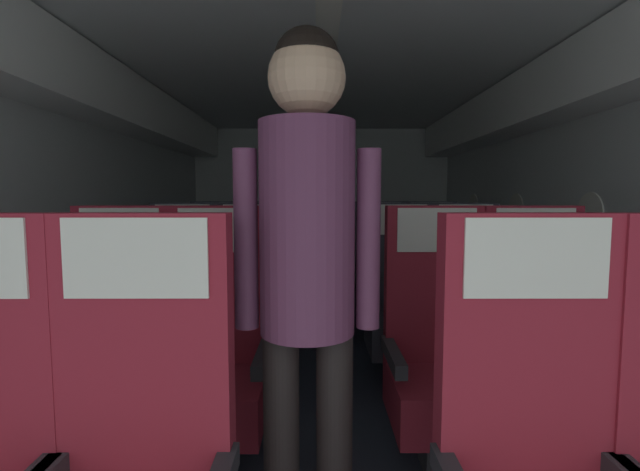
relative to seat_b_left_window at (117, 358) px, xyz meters
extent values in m
cube|color=#2D3342|center=(0.95, 0.82, -0.48)|extent=(3.58, 6.66, 0.02)
cube|color=silver|center=(-0.74, 0.82, 0.58)|extent=(0.08, 6.26, 2.10)
cube|color=silver|center=(2.64, 0.82, 0.58)|extent=(0.08, 6.26, 2.10)
cube|color=silver|center=(0.95, 0.82, 1.63)|extent=(3.46, 6.26, 0.06)
cube|color=#B6BBBB|center=(0.95, 3.97, 0.58)|extent=(3.46, 0.06, 2.10)
cube|color=white|center=(-0.54, 0.82, 1.41)|extent=(0.32, 6.01, 0.36)
cube|color=white|center=(2.44, 0.82, 1.41)|extent=(0.32, 6.01, 0.36)
cube|color=white|center=(0.95, 0.82, 1.59)|extent=(0.12, 5.63, 0.02)
cylinder|color=white|center=(2.59, 0.82, 0.62)|extent=(0.01, 0.26, 0.26)
cylinder|color=white|center=(2.59, 1.87, 0.62)|extent=(0.01, 0.26, 0.26)
cylinder|color=white|center=(2.59, 2.91, 0.62)|extent=(0.01, 0.26, 0.26)
cube|color=maroon|center=(0.45, -0.81, 0.31)|extent=(0.45, 0.08, 0.73)
cube|color=silver|center=(0.45, -0.86, 0.57)|extent=(0.36, 0.01, 0.20)
cube|color=maroon|center=(1.44, -0.82, 0.31)|extent=(0.45, 0.08, 0.73)
cube|color=silver|center=(1.44, -0.86, 0.57)|extent=(0.36, 0.01, 0.20)
cube|color=#38383D|center=(0.00, -0.07, -0.37)|extent=(0.16, 0.17, 0.21)
cube|color=maroon|center=(0.00, -0.07, -0.16)|extent=(0.45, 0.47, 0.21)
cube|color=maroon|center=(0.00, 0.12, 0.31)|extent=(0.45, 0.08, 0.73)
cube|color=#28282D|center=(0.21, -0.07, 0.04)|extent=(0.05, 0.39, 0.06)
cube|color=#28282D|center=(-0.21, -0.07, 0.04)|extent=(0.05, 0.39, 0.06)
cube|color=silver|center=(0.00, 0.08, 0.57)|extent=(0.36, 0.01, 0.20)
cube|color=#38383D|center=(0.45, -0.08, -0.37)|extent=(0.16, 0.17, 0.21)
cube|color=maroon|center=(0.45, -0.08, -0.16)|extent=(0.45, 0.47, 0.21)
cube|color=maroon|center=(0.45, 0.11, 0.31)|extent=(0.45, 0.08, 0.73)
cube|color=#28282D|center=(0.66, -0.08, 0.04)|extent=(0.05, 0.39, 0.06)
cube|color=#28282D|center=(0.23, -0.08, 0.04)|extent=(0.05, 0.39, 0.06)
cube|color=silver|center=(0.45, 0.07, 0.57)|extent=(0.36, 0.01, 0.20)
cube|color=#38383D|center=(1.88, -0.09, -0.37)|extent=(0.16, 0.17, 0.21)
cube|color=maroon|center=(1.88, -0.09, -0.16)|extent=(0.45, 0.47, 0.21)
cube|color=maroon|center=(1.88, 0.11, 0.31)|extent=(0.45, 0.08, 0.73)
cube|color=#28282D|center=(2.10, -0.09, 0.04)|extent=(0.05, 0.39, 0.06)
cube|color=#28282D|center=(1.67, -0.09, 0.04)|extent=(0.05, 0.39, 0.06)
cube|color=silver|center=(1.88, 0.06, 0.57)|extent=(0.36, 0.01, 0.20)
cube|color=#38383D|center=(1.44, -0.07, -0.37)|extent=(0.16, 0.17, 0.21)
cube|color=maroon|center=(1.44, -0.07, -0.16)|extent=(0.45, 0.47, 0.21)
cube|color=maroon|center=(1.44, 0.12, 0.31)|extent=(0.45, 0.08, 0.73)
cube|color=#28282D|center=(1.65, -0.07, 0.04)|extent=(0.05, 0.39, 0.06)
cube|color=#28282D|center=(1.22, -0.07, 0.04)|extent=(0.05, 0.39, 0.06)
cube|color=silver|center=(1.44, 0.07, 0.57)|extent=(0.36, 0.01, 0.20)
cube|color=#38383D|center=(0.00, 0.87, -0.37)|extent=(0.16, 0.17, 0.21)
cube|color=#33333D|center=(0.00, 0.87, -0.16)|extent=(0.45, 0.47, 0.21)
cube|color=#33333D|center=(0.00, 1.06, 0.31)|extent=(0.45, 0.08, 0.73)
cube|color=#28282D|center=(0.22, 0.87, 0.04)|extent=(0.05, 0.39, 0.06)
cube|color=#28282D|center=(-0.21, 0.87, 0.04)|extent=(0.05, 0.39, 0.06)
cube|color=silver|center=(0.00, 1.01, 0.57)|extent=(0.36, 0.01, 0.20)
cube|color=#38383D|center=(0.45, 0.86, -0.37)|extent=(0.16, 0.17, 0.21)
cube|color=#33333D|center=(0.45, 0.86, -0.16)|extent=(0.45, 0.47, 0.21)
cube|color=#33333D|center=(0.45, 1.06, 0.31)|extent=(0.45, 0.08, 0.73)
cube|color=#28282D|center=(0.67, 0.86, 0.04)|extent=(0.05, 0.39, 0.06)
cube|color=#28282D|center=(0.24, 0.86, 0.04)|extent=(0.05, 0.39, 0.06)
cube|color=silver|center=(0.45, 1.01, 0.57)|extent=(0.36, 0.01, 0.20)
cube|color=#38383D|center=(1.88, 0.86, -0.37)|extent=(0.16, 0.17, 0.21)
cube|color=#33333D|center=(1.88, 0.86, -0.16)|extent=(0.45, 0.47, 0.21)
cube|color=#33333D|center=(1.88, 1.06, 0.31)|extent=(0.45, 0.08, 0.73)
cube|color=#28282D|center=(2.10, 0.86, 0.04)|extent=(0.05, 0.39, 0.06)
cube|color=#28282D|center=(1.67, 0.86, 0.04)|extent=(0.05, 0.39, 0.06)
cube|color=silver|center=(1.88, 1.01, 0.57)|extent=(0.36, 0.01, 0.20)
cube|color=#38383D|center=(1.44, 0.86, -0.37)|extent=(0.16, 0.17, 0.21)
cube|color=#33333D|center=(1.44, 0.86, -0.16)|extent=(0.45, 0.47, 0.21)
cube|color=#33333D|center=(1.44, 1.05, 0.31)|extent=(0.45, 0.08, 0.73)
cube|color=#28282D|center=(1.66, 0.86, 0.04)|extent=(0.05, 0.39, 0.06)
cube|color=#28282D|center=(1.23, 0.86, 0.04)|extent=(0.05, 0.39, 0.06)
cube|color=silver|center=(1.44, 1.00, 0.57)|extent=(0.36, 0.01, 0.20)
cube|color=#38383D|center=(0.01, 1.79, -0.37)|extent=(0.16, 0.17, 0.21)
cube|color=#33333D|center=(0.01, 1.79, -0.16)|extent=(0.45, 0.47, 0.21)
cube|color=#33333D|center=(0.01, 1.98, 0.31)|extent=(0.45, 0.08, 0.73)
cube|color=#28282D|center=(0.23, 1.79, 0.04)|extent=(0.05, 0.39, 0.06)
cube|color=#28282D|center=(-0.20, 1.79, 0.04)|extent=(0.05, 0.39, 0.06)
cube|color=silver|center=(0.01, 1.93, 0.57)|extent=(0.36, 0.01, 0.20)
cube|color=#38383D|center=(0.45, 1.79, -0.37)|extent=(0.16, 0.17, 0.21)
cube|color=#33333D|center=(0.45, 1.79, -0.16)|extent=(0.45, 0.47, 0.21)
cube|color=#33333D|center=(0.45, 1.98, 0.31)|extent=(0.45, 0.08, 0.73)
cube|color=#28282D|center=(0.66, 1.79, 0.04)|extent=(0.05, 0.39, 0.06)
cube|color=#28282D|center=(0.23, 1.79, 0.04)|extent=(0.05, 0.39, 0.06)
cube|color=silver|center=(0.45, 1.94, 0.57)|extent=(0.36, 0.01, 0.20)
cube|color=#38383D|center=(1.89, 1.81, -0.37)|extent=(0.16, 0.17, 0.21)
cube|color=#33333D|center=(1.89, 1.81, -0.16)|extent=(0.45, 0.47, 0.21)
cube|color=#33333D|center=(1.89, 2.00, 0.31)|extent=(0.45, 0.08, 0.73)
cube|color=#28282D|center=(2.11, 1.81, 0.04)|extent=(0.05, 0.39, 0.06)
cube|color=#28282D|center=(1.68, 1.81, 0.04)|extent=(0.05, 0.39, 0.06)
cube|color=silver|center=(1.89, 1.95, 0.57)|extent=(0.36, 0.01, 0.20)
cube|color=#38383D|center=(1.44, 1.81, -0.37)|extent=(0.16, 0.17, 0.21)
cube|color=#33333D|center=(1.44, 1.81, -0.16)|extent=(0.45, 0.47, 0.21)
cube|color=#33333D|center=(1.44, 2.00, 0.31)|extent=(0.45, 0.08, 0.73)
cube|color=#28282D|center=(1.66, 1.81, 0.04)|extent=(0.05, 0.39, 0.06)
cube|color=#28282D|center=(1.23, 1.81, 0.04)|extent=(0.05, 0.39, 0.06)
cube|color=silver|center=(1.44, 1.96, 0.57)|extent=(0.36, 0.01, 0.20)
cylinder|color=black|center=(0.79, -0.64, -0.08)|extent=(0.11, 0.11, 0.79)
cylinder|color=black|center=(0.95, -0.64, -0.08)|extent=(0.11, 0.11, 0.79)
cylinder|color=#5B2D4C|center=(0.87, -0.64, 0.63)|extent=(0.28, 0.28, 0.62)
cylinder|color=#5B2D4C|center=(0.69, -0.64, 0.60)|extent=(0.07, 0.07, 0.53)
cylinder|color=#5B2D4C|center=(1.05, -0.64, 0.60)|extent=(0.07, 0.07, 0.53)
sphere|color=tan|center=(0.87, -0.64, 1.06)|extent=(0.22, 0.22, 0.22)
sphere|color=black|center=(0.87, -0.64, 1.10)|extent=(0.19, 0.19, 0.19)
camera|label=1|loc=(0.90, -1.95, 0.72)|focal=25.14mm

